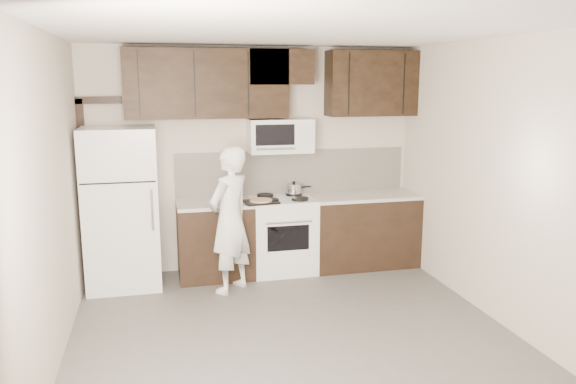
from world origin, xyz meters
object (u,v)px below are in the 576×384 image
object	(u,v)px
microwave	(280,136)
person	(230,220)
stove	(282,235)
refrigerator	(122,208)

from	to	relation	value
microwave	person	world-z (taller)	microwave
stove	refrigerator	size ratio (longest dim) A/B	0.52
refrigerator	person	size ratio (longest dim) A/B	1.11
stove	refrigerator	world-z (taller)	refrigerator
stove	person	size ratio (longest dim) A/B	0.58
refrigerator	person	xyz separation A→B (m)	(1.15, -0.45, -0.09)
stove	person	xyz separation A→B (m)	(-0.70, -0.50, 0.35)
stove	microwave	world-z (taller)	microwave
person	stove	bearing A→B (deg)	171.77
stove	refrigerator	xyz separation A→B (m)	(-1.85, -0.05, 0.44)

